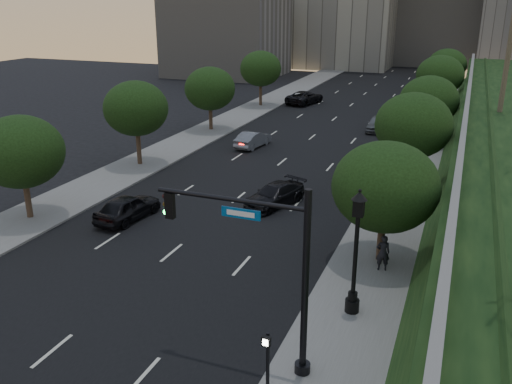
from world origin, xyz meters
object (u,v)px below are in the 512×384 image
at_px(pedestrian_a, 383,253).
at_px(pedestrian_c, 371,202).
at_px(sedan_far_right, 377,124).
at_px(sedan_mid_left, 253,139).
at_px(traffic_signal_mast, 274,278).
at_px(sedan_far_left, 305,97).
at_px(sedan_near_left, 128,207).
at_px(street_lamp, 355,258).
at_px(sedan_near_right, 274,195).
at_px(pedestrian_b, 394,216).

xyz_separation_m(pedestrian_a, pedestrian_c, (-1.79, 6.82, -0.05)).
bearing_deg(sedan_far_right, sedan_mid_left, -131.58).
height_order(pedestrian_a, pedestrian_c, pedestrian_a).
bearing_deg(pedestrian_c, pedestrian_a, 80.16).
xyz_separation_m(traffic_signal_mast, pedestrian_a, (2.47, 8.75, -2.61)).
bearing_deg(pedestrian_a, sedan_far_left, -84.78).
bearing_deg(sedan_mid_left, sedan_near_left, 95.40).
bearing_deg(pedestrian_c, street_lamp, 71.74).
height_order(sedan_far_left, sedan_near_right, sedan_far_left).
height_order(sedan_far_left, pedestrian_b, pedestrian_b).
distance_m(pedestrian_a, pedestrian_b, 5.21).
bearing_deg(sedan_near_right, sedan_far_right, 102.75).
bearing_deg(street_lamp, sedan_far_right, 97.74).
xyz_separation_m(traffic_signal_mast, sedan_far_right, (-2.75, 38.73, -2.91)).
bearing_deg(sedan_near_left, sedan_near_right, -137.55).
relative_size(sedan_near_right, pedestrian_a, 2.64).
bearing_deg(sedan_near_left, sedan_far_left, -82.63).
distance_m(sedan_mid_left, pedestrian_c, 18.09).
bearing_deg(sedan_mid_left, pedestrian_a, 134.27).
bearing_deg(street_lamp, pedestrian_a, 82.22).
relative_size(street_lamp, pedestrian_c, 3.25).
bearing_deg(sedan_far_right, pedestrian_c, -81.06).
height_order(sedan_far_right, pedestrian_c, pedestrian_c).
distance_m(sedan_far_right, pedestrian_b, 25.28).
xyz_separation_m(sedan_mid_left, pedestrian_a, (14.55, -19.65, 0.34)).
distance_m(sedan_near_left, pedestrian_b, 15.65).
bearing_deg(sedan_far_right, sedan_near_right, -96.04).
distance_m(sedan_mid_left, pedestrian_b, 20.38).
bearing_deg(pedestrian_b, sedan_mid_left, -39.08).
bearing_deg(sedan_far_left, traffic_signal_mast, 119.47).
distance_m(sedan_near_left, sedan_mid_left, 18.45).
distance_m(sedan_far_left, pedestrian_a, 44.69).
relative_size(sedan_near_left, pedestrian_b, 2.81).
bearing_deg(street_lamp, sedan_mid_left, 120.37).
distance_m(sedan_far_left, pedestrian_b, 39.82).
distance_m(sedan_near_left, sedan_near_right, 9.20).
height_order(street_lamp, sedan_mid_left, street_lamp).
height_order(sedan_mid_left, pedestrian_a, pedestrian_a).
height_order(traffic_signal_mast, sedan_near_left, traffic_signal_mast).
relative_size(street_lamp, sedan_mid_left, 1.28).
height_order(sedan_near_left, pedestrian_c, pedestrian_c).
xyz_separation_m(street_lamp, sedan_far_right, (-4.64, 34.18, -1.87)).
height_order(traffic_signal_mast, street_lamp, traffic_signal_mast).
relative_size(sedan_far_left, pedestrian_b, 3.61).
bearing_deg(pedestrian_a, sedan_near_left, -20.62).
distance_m(sedan_near_left, pedestrian_c, 14.64).
relative_size(pedestrian_a, pedestrian_c, 1.06).
distance_m(street_lamp, pedestrian_a, 4.53).
bearing_deg(pedestrian_c, sedan_near_left, -2.01).
bearing_deg(sedan_mid_left, street_lamp, 128.12).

